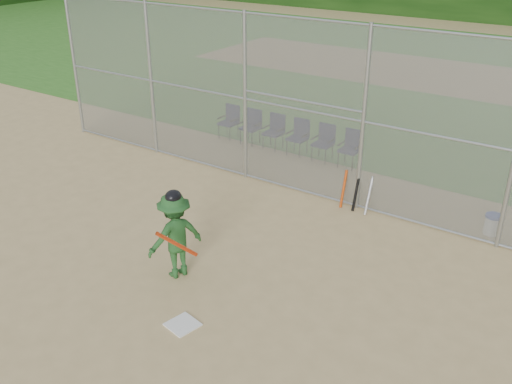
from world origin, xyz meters
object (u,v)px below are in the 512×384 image
Objects in this scene: home_plate at (183,325)px; water_cooler at (493,224)px; batter_at_plate at (175,235)px; chair_0 at (228,122)px.

water_cooler is (3.29, 5.76, 0.21)m from home_plate.
batter_at_plate reaches higher than water_cooler.
home_plate is 6.63m from water_cooler.
water_cooler is 7.97m from chair_0.
home_plate is at bearing -119.76° from water_cooler.
home_plate is at bearing -45.97° from batter_at_plate.
home_plate is 1.67m from batter_at_plate.
water_cooler reaches higher than home_plate.
home_plate is at bearing -58.23° from chair_0.
home_plate is 0.47× the size of chair_0.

